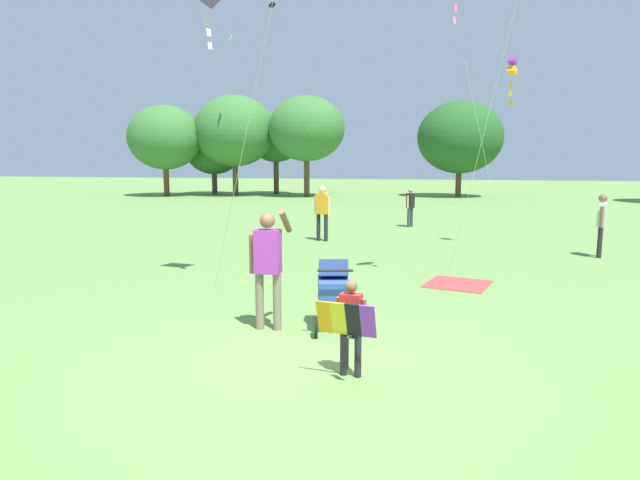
{
  "coord_description": "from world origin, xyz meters",
  "views": [
    {
      "loc": [
        1.46,
        -6.51,
        2.47
      ],
      "look_at": [
        -0.11,
        1.26,
        1.3
      ],
      "focal_mm": 31.21,
      "sensor_mm": 36.0,
      "label": 1
    }
  ],
  "objects_px": {
    "person_sitting_far": "(410,204)",
    "person_adult_flyer": "(268,260)",
    "stroller": "(334,288)",
    "person_red_shirt": "(601,220)",
    "kite_green_novelty": "(512,69)",
    "child_with_butterfly_kite": "(350,320)",
    "picnic_blanket": "(458,284)",
    "person_couple_left": "(322,209)",
    "kite_adult_black": "(209,4)"
  },
  "relations": [
    {
      "from": "kite_adult_black",
      "to": "person_sitting_far",
      "type": "distance_m",
      "value": 11.79
    },
    {
      "from": "stroller",
      "to": "person_red_shirt",
      "type": "distance_m",
      "value": 9.05
    },
    {
      "from": "kite_green_novelty",
      "to": "person_red_shirt",
      "type": "distance_m",
      "value": 4.51
    },
    {
      "from": "person_adult_flyer",
      "to": "picnic_blanket",
      "type": "xyz_separation_m",
      "value": [
        2.82,
        3.54,
        -1.02
      ]
    },
    {
      "from": "person_sitting_far",
      "to": "person_couple_left",
      "type": "bearing_deg",
      "value": -121.4
    },
    {
      "from": "person_adult_flyer",
      "to": "picnic_blanket",
      "type": "height_order",
      "value": "person_adult_flyer"
    },
    {
      "from": "stroller",
      "to": "person_sitting_far",
      "type": "distance_m",
      "value": 12.55
    },
    {
      "from": "person_red_shirt",
      "to": "person_couple_left",
      "type": "distance_m",
      "value": 7.5
    },
    {
      "from": "person_sitting_far",
      "to": "child_with_butterfly_kite",
      "type": "bearing_deg",
      "value": -90.35
    },
    {
      "from": "picnic_blanket",
      "to": "child_with_butterfly_kite",
      "type": "bearing_deg",
      "value": -105.49
    },
    {
      "from": "person_adult_flyer",
      "to": "stroller",
      "type": "bearing_deg",
      "value": 14.08
    },
    {
      "from": "person_couple_left",
      "to": "picnic_blanket",
      "type": "height_order",
      "value": "person_couple_left"
    },
    {
      "from": "person_red_shirt",
      "to": "child_with_butterfly_kite",
      "type": "bearing_deg",
      "value": -119.37
    },
    {
      "from": "person_adult_flyer",
      "to": "kite_adult_black",
      "type": "distance_m",
      "value": 5.05
    },
    {
      "from": "kite_adult_black",
      "to": "person_couple_left",
      "type": "relative_size",
      "value": 3.53
    },
    {
      "from": "person_adult_flyer",
      "to": "picnic_blanket",
      "type": "bearing_deg",
      "value": 51.42
    },
    {
      "from": "child_with_butterfly_kite",
      "to": "person_red_shirt",
      "type": "bearing_deg",
      "value": 60.63
    },
    {
      "from": "child_with_butterfly_kite",
      "to": "kite_adult_black",
      "type": "xyz_separation_m",
      "value": [
        -3.13,
        3.81,
        4.53
      ]
    },
    {
      "from": "kite_green_novelty",
      "to": "child_with_butterfly_kite",
      "type": "bearing_deg",
      "value": -106.09
    },
    {
      "from": "child_with_butterfly_kite",
      "to": "person_adult_flyer",
      "type": "height_order",
      "value": "person_adult_flyer"
    },
    {
      "from": "child_with_butterfly_kite",
      "to": "kite_green_novelty",
      "type": "relative_size",
      "value": 0.22
    },
    {
      "from": "child_with_butterfly_kite",
      "to": "person_red_shirt",
      "type": "height_order",
      "value": "person_red_shirt"
    },
    {
      "from": "person_red_shirt",
      "to": "person_couple_left",
      "type": "bearing_deg",
      "value": 169.57
    },
    {
      "from": "stroller",
      "to": "picnic_blanket",
      "type": "distance_m",
      "value": 3.87
    },
    {
      "from": "child_with_butterfly_kite",
      "to": "person_adult_flyer",
      "type": "bearing_deg",
      "value": 132.87
    },
    {
      "from": "person_adult_flyer",
      "to": "stroller",
      "type": "relative_size",
      "value": 1.59
    },
    {
      "from": "person_red_shirt",
      "to": "kite_green_novelty",
      "type": "bearing_deg",
      "value": 160.32
    },
    {
      "from": "stroller",
      "to": "picnic_blanket",
      "type": "xyz_separation_m",
      "value": [
        1.91,
        3.31,
        -0.6
      ]
    },
    {
      "from": "child_with_butterfly_kite",
      "to": "person_sitting_far",
      "type": "bearing_deg",
      "value": 89.65
    },
    {
      "from": "child_with_butterfly_kite",
      "to": "person_red_shirt",
      "type": "xyz_separation_m",
      "value": [
        5.02,
        8.92,
        0.27
      ]
    },
    {
      "from": "person_sitting_far",
      "to": "person_couple_left",
      "type": "height_order",
      "value": "person_couple_left"
    },
    {
      "from": "child_with_butterfly_kite",
      "to": "person_sitting_far",
      "type": "height_order",
      "value": "person_sitting_far"
    },
    {
      "from": "person_couple_left",
      "to": "picnic_blanket",
      "type": "bearing_deg",
      "value": -54.12
    },
    {
      "from": "person_adult_flyer",
      "to": "kite_adult_black",
      "type": "xyz_separation_m",
      "value": [
        -1.72,
        2.28,
        4.17
      ]
    },
    {
      "from": "person_adult_flyer",
      "to": "person_sitting_far",
      "type": "bearing_deg",
      "value": 83.27
    },
    {
      "from": "person_red_shirt",
      "to": "picnic_blanket",
      "type": "distance_m",
      "value": 5.36
    },
    {
      "from": "person_sitting_far",
      "to": "person_couple_left",
      "type": "distance_m",
      "value": 4.71
    },
    {
      "from": "person_adult_flyer",
      "to": "stroller",
      "type": "height_order",
      "value": "person_adult_flyer"
    },
    {
      "from": "person_sitting_far",
      "to": "stroller",
      "type": "bearing_deg",
      "value": -92.7
    },
    {
      "from": "person_red_shirt",
      "to": "picnic_blanket",
      "type": "bearing_deg",
      "value": -133.19
    },
    {
      "from": "kite_green_novelty",
      "to": "person_red_shirt",
      "type": "bearing_deg",
      "value": -19.68
    },
    {
      "from": "person_couple_left",
      "to": "kite_adult_black",
      "type": "bearing_deg",
      "value": -96.8
    },
    {
      "from": "child_with_butterfly_kite",
      "to": "person_couple_left",
      "type": "height_order",
      "value": "person_couple_left"
    },
    {
      "from": "person_red_shirt",
      "to": "person_couple_left",
      "type": "xyz_separation_m",
      "value": [
        -7.38,
        1.36,
        0.04
      ]
    },
    {
      "from": "child_with_butterfly_kite",
      "to": "person_couple_left",
      "type": "distance_m",
      "value": 10.55
    },
    {
      "from": "person_sitting_far",
      "to": "person_adult_flyer",
      "type": "bearing_deg",
      "value": -96.73
    },
    {
      "from": "kite_green_novelty",
      "to": "person_sitting_far",
      "type": "distance_m",
      "value": 6.62
    },
    {
      "from": "kite_adult_black",
      "to": "picnic_blanket",
      "type": "distance_m",
      "value": 7.0
    },
    {
      "from": "kite_adult_black",
      "to": "person_couple_left",
      "type": "xyz_separation_m",
      "value": [
        0.77,
        6.46,
        -4.22
      ]
    },
    {
      "from": "kite_green_novelty",
      "to": "person_couple_left",
      "type": "distance_m",
      "value": 6.44
    }
  ]
}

